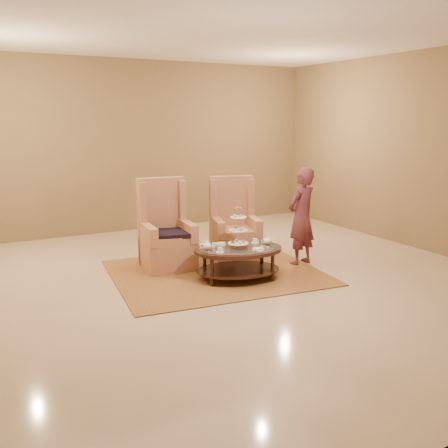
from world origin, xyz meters
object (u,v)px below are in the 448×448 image
tea_table (238,253)px  armchair_right (234,232)px  person (301,217)px  armchair_left (166,238)px

tea_table → armchair_right: bearing=77.5°
tea_table → person: bearing=23.1°
armchair_left → person: size_ratio=0.90×
tea_table → person: (1.29, 0.22, 0.39)m
tea_table → armchair_left: (-0.69, 1.10, 0.08)m
armchair_right → person: 1.18m
armchair_left → tea_table: bearing=-52.6°
armchair_right → armchair_left: bearing=-167.7°
person → tea_table: bearing=-7.6°
armchair_left → person: 2.19m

